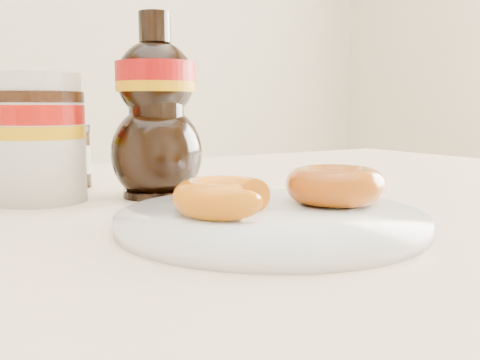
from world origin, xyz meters
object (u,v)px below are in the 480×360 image
dining_table (201,278)px  plate (271,219)px  donut_bitten (223,197)px  syrup_bottle (156,106)px  dark_jar (71,157)px  donut_whole (335,185)px  nutella_jar (39,133)px

dining_table → plate: plate is taller
dining_table → donut_bitten: size_ratio=16.68×
plate → syrup_bottle: (-0.02, 0.20, 0.10)m
plate → donut_bitten: donut_bitten is taller
donut_bitten → dark_jar: dark_jar is taller
donut_bitten → donut_whole: 0.12m
plate → dark_jar: 0.33m
nutella_jar → plate: bearing=-59.2°
dining_table → donut_bitten: (-0.04, -0.12, 0.11)m
dining_table → plate: (-0.00, -0.13, 0.09)m
donut_bitten → dining_table: bearing=84.1°
nutella_jar → syrup_bottle: syrup_bottle is taller
donut_bitten → dark_jar: bearing=111.4°
plate → syrup_bottle: bearing=95.6°
nutella_jar → syrup_bottle: size_ratio=0.67×
plate → donut_whole: bearing=5.3°
donut_whole → dining_table: bearing=121.7°
donut_whole → syrup_bottle: 0.23m
dark_jar → donut_bitten: bearing=-81.6°
dining_table → plate: size_ratio=5.30×
dark_jar → donut_whole: bearing=-62.5°
dining_table → syrup_bottle: syrup_bottle is taller
donut_whole → syrup_bottle: syrup_bottle is taller
plate → dark_jar: bearing=104.8°
dark_jar → syrup_bottle: bearing=-61.9°
dining_table → donut_whole: size_ratio=15.07×
plate → donut_whole: donut_whole is taller
nutella_jar → dark_jar: bearing=57.8°
plate → nutella_jar: size_ratio=1.92×
dining_table → donut_whole: 0.19m
syrup_bottle → dark_jar: bearing=118.1°
donut_whole → syrup_bottle: size_ratio=0.45×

